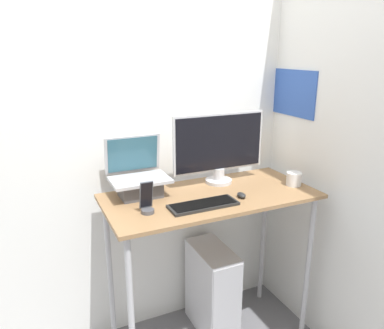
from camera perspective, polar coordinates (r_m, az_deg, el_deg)
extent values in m
cube|color=white|center=(2.20, -1.22, 7.26)|extent=(6.00, 0.05, 2.60)
cube|color=white|center=(2.07, 22.74, 5.35)|extent=(0.05, 6.00, 2.60)
cube|color=#3359B2|center=(2.36, 14.53, 10.59)|extent=(0.01, 0.46, 0.27)
cube|color=#936D47|center=(1.99, 2.87, -4.84)|extent=(1.12, 0.53, 0.02)
cylinder|color=#B7B7BC|center=(1.90, -9.18, -22.96)|extent=(0.03, 0.03, 0.92)
cylinder|color=#B7B7BC|center=(2.32, 17.18, -15.33)|extent=(0.03, 0.03, 0.92)
cylinder|color=#B7B7BC|center=(2.24, -12.37, -16.13)|extent=(0.03, 0.03, 0.92)
cylinder|color=#B7B7BC|center=(2.61, 10.74, -10.96)|extent=(0.03, 0.03, 0.92)
cube|color=#4C4C51|center=(1.96, -7.88, -3.70)|extent=(0.21, 0.14, 0.08)
cube|color=#B7B7BC|center=(1.95, -7.93, -2.33)|extent=(0.30, 0.20, 0.02)
cube|color=#B7B7BC|center=(2.02, -9.03, 1.59)|extent=(0.30, 0.04, 0.20)
cube|color=#336072|center=(2.02, -8.98, 1.57)|extent=(0.27, 0.03, 0.18)
cylinder|color=silver|center=(2.16, 4.07, -2.50)|extent=(0.15, 0.15, 0.02)
cylinder|color=silver|center=(2.15, 4.09, -1.43)|extent=(0.06, 0.06, 0.07)
cube|color=silver|center=(2.10, 4.13, 3.39)|extent=(0.55, 0.01, 0.33)
cube|color=black|center=(2.09, 4.24, 3.34)|extent=(0.53, 0.01, 0.30)
cube|color=black|center=(1.84, 1.74, -6.18)|extent=(0.35, 0.13, 0.01)
cube|color=black|center=(1.84, 1.74, -5.94)|extent=(0.32, 0.11, 0.00)
ellipsoid|color=#262626|center=(1.95, 7.53, -4.67)|extent=(0.04, 0.06, 0.03)
cylinder|color=#4C4C51|center=(1.78, -6.76, -7.09)|extent=(0.06, 0.06, 0.02)
cube|color=#4C515B|center=(1.76, -6.99, -4.60)|extent=(0.06, 0.04, 0.14)
cube|color=black|center=(1.75, -6.95, -4.62)|extent=(0.05, 0.03, 0.13)
cube|color=silver|center=(2.41, 3.05, -18.46)|extent=(0.20, 0.37, 0.55)
cube|color=#ADADB2|center=(2.28, 5.43, -20.93)|extent=(0.19, 0.01, 0.52)
cylinder|color=white|center=(2.18, 15.26, -2.13)|extent=(0.08, 0.08, 0.08)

